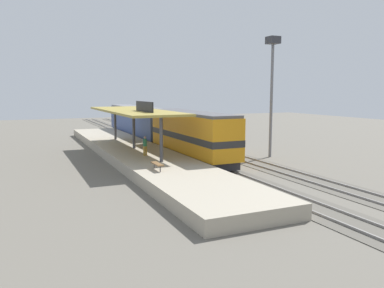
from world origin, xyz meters
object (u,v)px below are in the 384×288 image
(locomotive, at_px, (191,135))
(light_mast, at_px, (272,71))
(passenger_carriage_single, at_px, (138,122))
(person_waiting, at_px, (145,145))
(platform_bench, at_px, (157,164))

(locomotive, height_order, light_mast, light_mast)
(passenger_carriage_single, xyz_separation_m, light_mast, (7.80, -19.75, 6.08))
(locomotive, relative_size, person_waiting, 8.44)
(passenger_carriage_single, xyz_separation_m, person_waiting, (-4.91, -19.05, -0.46))
(locomotive, relative_size, passenger_carriage_single, 0.72)
(locomotive, bearing_deg, passenger_carriage_single, 90.00)
(passenger_carriage_single, relative_size, person_waiting, 11.70)
(platform_bench, height_order, locomotive, locomotive)
(passenger_carriage_single, relative_size, light_mast, 1.71)
(platform_bench, distance_m, locomotive, 9.59)
(light_mast, bearing_deg, platform_bench, -157.72)
(passenger_carriage_single, bearing_deg, person_waiting, -104.46)
(light_mast, distance_m, person_waiting, 14.31)
(platform_bench, bearing_deg, locomotive, 50.97)
(light_mast, bearing_deg, person_waiting, 176.87)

